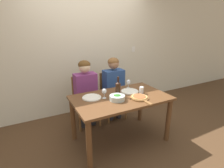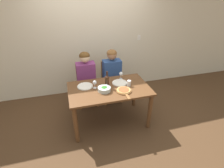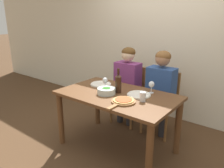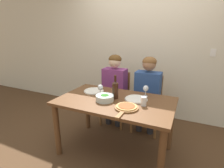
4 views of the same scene
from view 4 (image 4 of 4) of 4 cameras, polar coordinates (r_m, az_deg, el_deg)
ground_plane at (r=2.57m, az=0.98°, el=-20.88°), size 40.00×40.00×0.00m
back_wall at (r=3.31m, az=10.73°, el=12.74°), size 10.00×0.06×2.70m
dining_table at (r=2.24m, az=1.06°, el=-7.95°), size 1.43×0.85×0.75m
chair_left at (r=3.08m, az=1.57°, el=-3.86°), size 0.42×0.42×0.90m
chair_right at (r=2.92m, az=11.74°, el=-5.42°), size 0.42×0.42×0.90m
person_woman at (r=2.90m, az=0.76°, el=-0.01°), size 0.47×0.51×1.22m
person_man at (r=2.73m, az=11.51°, el=-1.44°), size 0.47×0.51×1.22m
wine_bottle at (r=2.20m, az=1.06°, el=-1.73°), size 0.08×0.08×0.30m
broccoli_bowl at (r=2.15m, az=-2.37°, el=-4.55°), size 0.22×0.22×0.08m
dinner_plate_left at (r=2.50m, az=-5.94°, el=-2.24°), size 0.28×0.28×0.02m
dinner_plate_right at (r=2.22m, az=7.86°, el=-4.87°), size 0.28×0.28×0.02m
pizza_on_board at (r=1.96m, az=4.68°, el=-7.62°), size 0.27×0.41×0.04m
wine_glass_left at (r=2.31m, az=-3.81°, el=-1.29°), size 0.07×0.07×0.15m
wine_glass_right at (r=2.31m, az=10.95°, el=-1.57°), size 0.07×0.07×0.15m
water_tumbler at (r=2.04m, az=10.28°, el=-5.58°), size 0.07×0.07×0.11m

